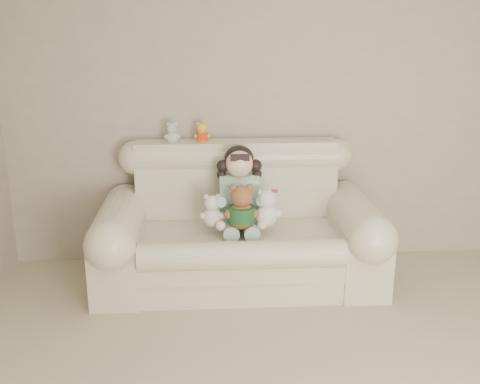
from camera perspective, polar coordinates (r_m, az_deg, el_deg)
name	(u,v)px	position (r m, az deg, el deg)	size (l,w,h in m)	color
wall_back	(290,102)	(4.53, 5.10, 9.00)	(4.50, 4.50, 0.00)	#B09E8C
sofa	(239,218)	(4.18, -0.08, -2.69)	(2.10, 0.95, 1.03)	beige
seated_child	(239,187)	(4.19, -0.07, 0.52)	(0.38, 0.46, 0.63)	#2D7B56
brown_teddy	(241,202)	(3.97, 0.15, -1.05)	(0.25, 0.19, 0.39)	brown
white_cat	(267,204)	(4.03, 2.73, -1.20)	(0.21, 0.17, 0.34)	white
cream_teddy	(212,207)	(4.03, -2.82, -1.56)	(0.18, 0.14, 0.28)	silver
yellow_mini_bear	(202,131)	(4.38, -3.86, 6.18)	(0.12, 0.10, 0.19)	yellow
grey_mini_plush	(172,131)	(4.37, -6.86, 6.12)	(0.13, 0.10, 0.20)	silver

